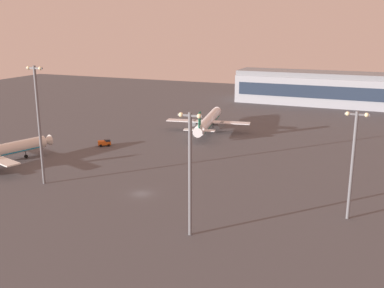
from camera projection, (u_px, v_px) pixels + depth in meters
ground_plane at (142, 194)px, 110.36m from camera, size 416.00×416.00×0.00m
terminal_building at (359, 90)px, 224.11m from camera, size 120.56×22.40×16.40m
airplane_taxiway_distant at (208, 121)px, 173.23m from camera, size 31.96×40.86×10.52m
baggage_tractor at (105, 143)px, 153.05m from camera, size 4.43×4.16×2.25m
apron_light_central at (353, 158)px, 92.99m from camera, size 4.80×0.90×23.01m
apron_light_west at (39, 119)px, 113.14m from camera, size 4.80×0.90×30.07m
apron_light_east at (190, 166)px, 85.43m from camera, size 4.80×0.90×24.30m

